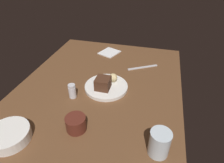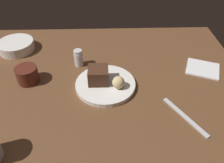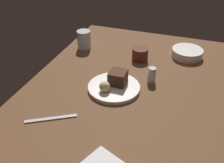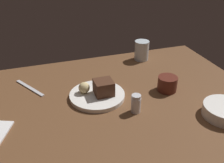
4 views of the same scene
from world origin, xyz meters
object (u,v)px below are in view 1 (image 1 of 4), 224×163
at_px(water_glass, 159,143).
at_px(butter_knife, 143,67).
at_px(salt_shaker, 72,91).
at_px(side_bowl, 9,135).
at_px(bread_roll, 113,78).
at_px(coffee_cup, 77,124).
at_px(chocolate_cake_slice, 103,83).
at_px(folded_napkin, 109,52).
at_px(dessert_plate, 106,87).

bearing_deg(water_glass, butter_knife, -167.82).
xyz_separation_m(salt_shaker, side_bowl, (0.29, -0.13, -0.01)).
relative_size(bread_roll, coffee_cup, 0.56).
xyz_separation_m(bread_roll, coffee_cup, (0.34, -0.06, -0.01)).
distance_m(bread_roll, butter_knife, 0.25).
xyz_separation_m(chocolate_cake_slice, folded_napkin, (-0.42, -0.08, -0.04)).
height_order(butter_knife, folded_napkin, folded_napkin).
relative_size(dessert_plate, coffee_cup, 2.74).
relative_size(chocolate_cake_slice, folded_napkin, 0.58).
relative_size(dessert_plate, water_glass, 2.21).
relative_size(bread_roll, salt_shaker, 0.63).
xyz_separation_m(salt_shaker, water_glass, (0.21, 0.42, 0.01)).
distance_m(chocolate_cake_slice, salt_shaker, 0.15).
bearing_deg(chocolate_cake_slice, bread_roll, 154.65).
distance_m(side_bowl, coffee_cup, 0.25).
bearing_deg(coffee_cup, salt_shaker, -150.78).
height_order(water_glass, side_bowl, water_glass).
height_order(bread_roll, folded_napkin, bread_roll).
height_order(bread_roll, butter_knife, bread_roll).
bearing_deg(coffee_cup, side_bowl, -64.42).
bearing_deg(folded_napkin, butter_knife, 59.95).
distance_m(dessert_plate, side_bowl, 0.48).
relative_size(bread_roll, side_bowl, 0.29).
bearing_deg(water_glass, coffee_cup, -94.74).
bearing_deg(bread_roll, salt_shaker, -46.38).
bearing_deg(chocolate_cake_slice, coffee_cup, -5.56).
bearing_deg(chocolate_cake_slice, folded_napkin, -168.99).
distance_m(chocolate_cake_slice, side_bowl, 0.46).
relative_size(water_glass, butter_knife, 0.53).
height_order(bread_roll, side_bowl, bread_roll).
xyz_separation_m(butter_knife, folded_napkin, (-0.14, -0.25, 0.00)).
xyz_separation_m(water_glass, folded_napkin, (-0.72, -0.37, -0.05)).
relative_size(bread_roll, folded_napkin, 0.36).
bearing_deg(folded_napkin, chocolate_cake_slice, 11.01).
distance_m(bread_roll, side_bowl, 0.53).
bearing_deg(chocolate_cake_slice, dessert_plate, 159.79).
bearing_deg(chocolate_cake_slice, butter_knife, 149.21).
distance_m(water_glass, side_bowl, 0.55).
height_order(chocolate_cake_slice, folded_napkin, chocolate_cake_slice).
bearing_deg(folded_napkin, bread_roll, 18.26).
bearing_deg(butter_knife, chocolate_cake_slice, 28.85).
relative_size(water_glass, coffee_cup, 1.24).
relative_size(chocolate_cake_slice, bread_roll, 1.62).
bearing_deg(folded_napkin, dessert_plate, 12.95).
height_order(bread_roll, coffee_cup, same).
bearing_deg(coffee_cup, bread_roll, 169.98).
relative_size(chocolate_cake_slice, coffee_cup, 0.90).
height_order(chocolate_cake_slice, coffee_cup, chocolate_cake_slice).
xyz_separation_m(bread_roll, salt_shaker, (0.16, -0.16, -0.00)).
bearing_deg(bread_roll, chocolate_cake_slice, -25.35).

